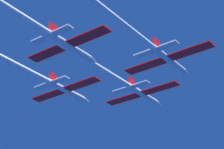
% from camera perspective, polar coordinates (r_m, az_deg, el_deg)
% --- Properties ---
extents(jet_lead, '(17.26, 65.08, 2.86)m').
position_cam_1_polar(jet_lead, '(78.58, -4.08, 2.40)').
color(jet_lead, white).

